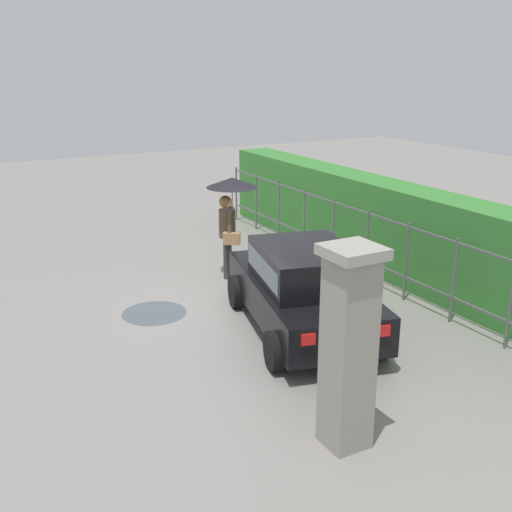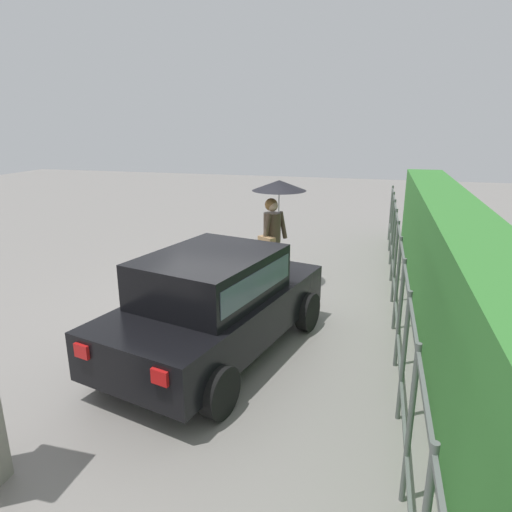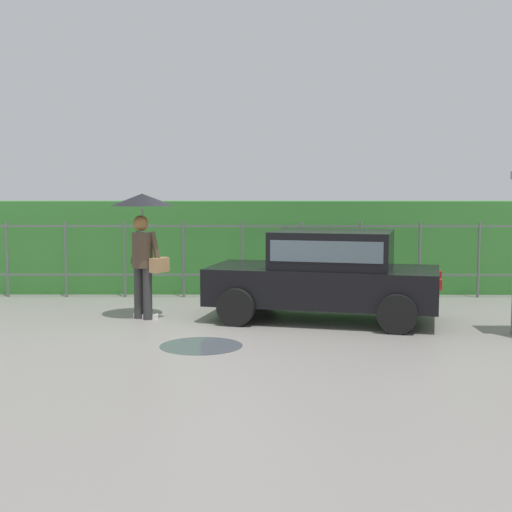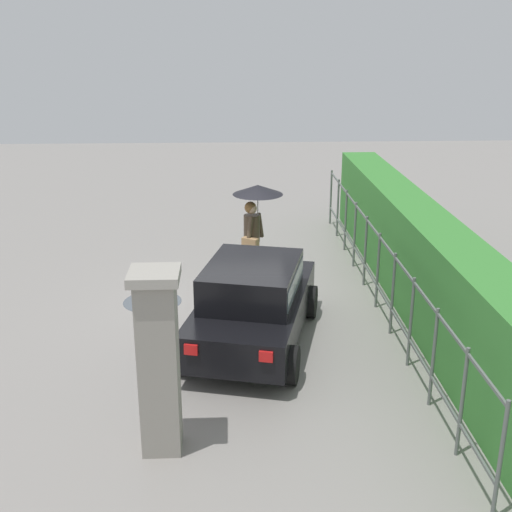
% 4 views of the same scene
% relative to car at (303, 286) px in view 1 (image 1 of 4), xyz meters
% --- Properties ---
extents(ground_plane, '(40.00, 40.00, 0.00)m').
position_rel_car_xyz_m(ground_plane, '(-1.52, -0.56, -0.80)').
color(ground_plane, gray).
extents(car, '(3.98, 2.54, 1.48)m').
position_rel_car_xyz_m(car, '(0.00, 0.00, 0.00)').
color(car, black).
rests_on(car, ground).
extents(pedestrian, '(1.05, 1.05, 2.08)m').
position_rel_car_xyz_m(pedestrian, '(-3.04, 0.17, 0.76)').
color(pedestrian, '#333333').
rests_on(pedestrian, ground).
extents(gate_pillar, '(0.60, 0.60, 2.42)m').
position_rel_car_xyz_m(gate_pillar, '(2.91, -1.28, 0.44)').
color(gate_pillar, gray).
rests_on(gate_pillar, ground).
extents(fence_section, '(11.76, 0.05, 1.50)m').
position_rel_car_xyz_m(fence_section, '(-1.45, 2.44, 0.02)').
color(fence_section, '#59605B').
rests_on(fence_section, ground).
extents(hedge_row, '(12.71, 0.90, 1.90)m').
position_rel_car_xyz_m(hedge_row, '(-1.45, 3.24, 0.15)').
color(hedge_row, '#387F33').
rests_on(hedge_row, ground).
extents(puddle_near, '(1.15, 1.15, 0.00)m').
position_rel_car_xyz_m(puddle_near, '(-1.90, -1.92, -0.80)').
color(puddle_near, '#4C545B').
rests_on(puddle_near, ground).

